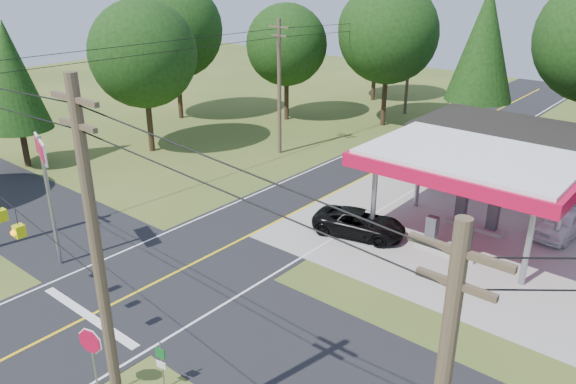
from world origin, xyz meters
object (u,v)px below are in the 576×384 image
Objects in this scene: gas_canopy at (471,164)px; big_stop_sign at (45,172)px; suv_car at (359,223)px; sedan_car at (564,222)px; octagonal_stop_sign at (91,347)px.

gas_canopy is 1.63× the size of big_stop_sign.
suv_car is 1.12× the size of sedan_car.
big_stop_sign is at bearing 157.14° from octagonal_stop_sign.
suv_car is (-4.50, -3.00, -3.58)m from gas_canopy.
gas_canopy is at bearing 46.99° from big_stop_sign.
gas_canopy reaches higher than sedan_car.
big_stop_sign reaches higher than sedan_car.
octagonal_stop_sign reaches higher than sedan_car.
gas_canopy is 2.15× the size of suv_car.
octagonal_stop_sign is (-8.44, -23.01, 1.39)m from sedan_car.
sedan_car reaches higher than suv_car.
sedan_car is 24.55m from octagonal_stop_sign.
suv_car is 1.74× the size of octagonal_stop_sign.
octagonal_stop_sign is (0.00, -16.01, 1.46)m from suv_car.
big_stop_sign is (-17.94, -19.01, 4.04)m from sedan_car.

